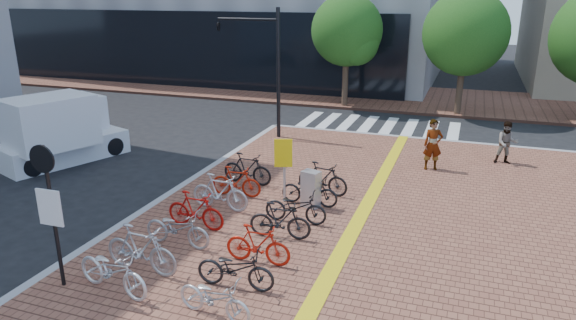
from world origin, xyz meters
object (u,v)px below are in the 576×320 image
at_px(bike_4, 220,192).
at_px(bike_13, 323,178).
at_px(bike_10, 280,220).
at_px(notice_sign, 49,200).
at_px(bike_8, 235,268).
at_px(utility_box, 311,189).
at_px(yellow_sign, 284,159).
at_px(box_truck, 59,130).
at_px(bike_6, 247,169).
at_px(traffic_light_pole, 250,48).
at_px(bike_3, 195,210).
at_px(pedestrian_b, 507,143).
at_px(bike_12, 310,190).
at_px(bike_2, 177,228).
at_px(bike_7, 214,298).
at_px(pedestrian_a, 433,145).
at_px(bike_0, 113,270).
at_px(bike_9, 258,245).
at_px(bike_5, 236,181).
at_px(bike_11, 296,207).
at_px(bike_1, 141,249).

height_order(bike_4, bike_13, bike_4).
distance_m(bike_10, notice_sign, 5.36).
xyz_separation_m(bike_8, utility_box, (0.21, 4.67, 0.09)).
bearing_deg(yellow_sign, box_truck, 172.40).
height_order(bike_4, bike_6, bike_4).
relative_size(bike_8, yellow_sign, 0.88).
bearing_deg(traffic_light_pole, notice_sign, -85.01).
bearing_deg(traffic_light_pole, bike_3, -75.46).
bearing_deg(pedestrian_b, bike_12, -139.12).
distance_m(bike_8, pedestrian_b, 12.29).
bearing_deg(bike_3, bike_13, -32.63).
height_order(bike_2, bike_7, bike_2).
distance_m(bike_6, bike_12, 2.63).
xyz_separation_m(bike_8, pedestrian_a, (3.22, 9.32, 0.45)).
bearing_deg(bike_10, bike_2, 113.15).
bearing_deg(bike_0, yellow_sign, -5.36).
height_order(bike_3, traffic_light_pole, traffic_light_pole).
relative_size(bike_13, pedestrian_a, 0.93).
bearing_deg(bike_0, bike_12, -12.09).
bearing_deg(traffic_light_pole, pedestrian_a, -15.64).
xyz_separation_m(utility_box, box_truck, (-10.31, 1.35, 0.53)).
distance_m(bike_4, bike_9, 3.35).
relative_size(bike_5, box_truck, 0.32).
bearing_deg(yellow_sign, bike_4, -143.11).
bearing_deg(bike_7, bike_3, 42.68).
relative_size(bike_9, traffic_light_pole, 0.29).
height_order(bike_2, bike_11, bike_2).
height_order(bike_13, notice_sign, notice_sign).
xyz_separation_m(notice_sign, box_truck, (-6.58, 7.21, -0.91)).
relative_size(bike_4, bike_6, 1.03).
xyz_separation_m(bike_4, bike_9, (2.23, -2.49, -0.06)).
height_order(bike_0, bike_3, bike_3).
xyz_separation_m(bike_13, traffic_light_pole, (-4.88, 5.74, 3.23)).
relative_size(bike_0, notice_sign, 0.61).
distance_m(bike_5, bike_9, 4.21).
distance_m(bike_9, yellow_sign, 3.81).
xyz_separation_m(bike_10, yellow_sign, (-0.72, 2.27, 0.87)).
bearing_deg(traffic_light_pole, bike_0, -79.50).
distance_m(bike_4, bike_12, 2.61).
relative_size(bike_5, pedestrian_a, 0.88).
distance_m(bike_0, bike_3, 3.29).
height_order(bike_1, bike_2, bike_1).
distance_m(bike_1, pedestrian_b, 13.58).
relative_size(bike_1, notice_sign, 0.59).
height_order(bike_8, box_truck, box_truck).
xyz_separation_m(bike_2, bike_6, (-0.15, 4.54, 0.05)).
bearing_deg(bike_4, bike_0, -179.31).
xyz_separation_m(bike_5, utility_box, (2.39, -0.01, 0.07)).
bearing_deg(bike_4, bike_8, -146.45).
bearing_deg(yellow_sign, traffic_light_pole, 120.49).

